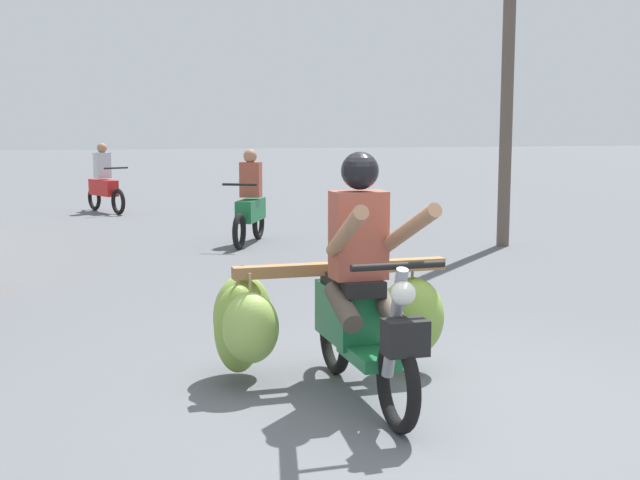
# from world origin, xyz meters

# --- Properties ---
(ground_plane) EXTENTS (120.00, 120.00, 0.00)m
(ground_plane) POSITION_xyz_m (0.00, 0.00, 0.00)
(ground_plane) COLOR #56595E
(motorbike_main_loaded) EXTENTS (1.69, 1.85, 1.58)m
(motorbike_main_loaded) POSITION_xyz_m (-0.32, 0.70, 0.52)
(motorbike_main_loaded) COLOR black
(motorbike_main_loaded) RESTS_ON ground
(motorbike_distant_ahead_left) EXTENTS (0.84, 1.49, 1.40)m
(motorbike_distant_ahead_left) POSITION_xyz_m (0.53, 7.60, 0.57)
(motorbike_distant_ahead_left) COLOR black
(motorbike_distant_ahead_left) RESTS_ON ground
(motorbike_distant_ahead_right) EXTENTS (0.80, 1.52, 1.40)m
(motorbike_distant_ahead_right) POSITION_xyz_m (-1.44, 12.90, 0.57)
(motorbike_distant_ahead_right) COLOR black
(motorbike_distant_ahead_right) RESTS_ON ground
(utility_pole) EXTENTS (0.18, 0.18, 6.65)m
(utility_pole) POSITION_xyz_m (4.03, 6.36, 3.32)
(utility_pole) COLOR brown
(utility_pole) RESTS_ON ground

